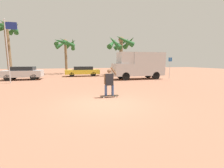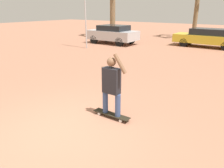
{
  "view_description": "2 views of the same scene",
  "coord_description": "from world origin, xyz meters",
  "px_view_note": "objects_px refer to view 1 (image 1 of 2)",
  "views": [
    {
      "loc": [
        -1.41,
        -6.77,
        1.99
      ],
      "look_at": [
        0.82,
        1.8,
        0.66
      ],
      "focal_mm": 24.0,
      "sensor_mm": 36.0,
      "label": 1
    },
    {
      "loc": [
        3.46,
        -2.93,
        2.68
      ],
      "look_at": [
        0.14,
        1.78,
        0.69
      ],
      "focal_mm": 35.0,
      "sensor_mm": 36.0,
      "label": 2
    }
  ],
  "objects_px": {
    "camper_van": "(139,65)",
    "palm_tree_center_background": "(65,45)",
    "parked_car_yellow": "(83,71)",
    "person_skateboarder": "(109,81)",
    "skateboard": "(109,96)",
    "street_sign": "(170,65)",
    "parked_car_silver": "(23,73)",
    "palm_tree_far_left": "(7,33)",
    "flagpole": "(8,46)",
    "palm_tree_near_van": "(121,44)"
  },
  "relations": [
    {
      "from": "palm_tree_center_background",
      "to": "palm_tree_far_left",
      "type": "relative_size",
      "value": 0.83
    },
    {
      "from": "person_skateboarder",
      "to": "camper_van",
      "type": "height_order",
      "value": "camper_van"
    },
    {
      "from": "person_skateboarder",
      "to": "parked_car_silver",
      "type": "xyz_separation_m",
      "value": [
        -7.26,
        10.44,
        -0.16
      ]
    },
    {
      "from": "palm_tree_near_van",
      "to": "street_sign",
      "type": "distance_m",
      "value": 7.65
    },
    {
      "from": "palm_tree_center_background",
      "to": "flagpole",
      "type": "xyz_separation_m",
      "value": [
        -4.49,
        -10.26,
        -1.36
      ]
    },
    {
      "from": "parked_car_yellow",
      "to": "palm_tree_near_van",
      "type": "bearing_deg",
      "value": -0.98
    },
    {
      "from": "skateboard",
      "to": "palm_tree_center_background",
      "type": "bearing_deg",
      "value": 99.42
    },
    {
      "from": "person_skateboarder",
      "to": "palm_tree_near_van",
      "type": "relative_size",
      "value": 0.28
    },
    {
      "from": "palm_tree_far_left",
      "to": "palm_tree_near_van",
      "type": "bearing_deg",
      "value": -4.38
    },
    {
      "from": "parked_car_yellow",
      "to": "flagpole",
      "type": "relative_size",
      "value": 0.81
    },
    {
      "from": "palm_tree_center_background",
      "to": "camper_van",
      "type": "bearing_deg",
      "value": -49.91
    },
    {
      "from": "flagpole",
      "to": "parked_car_silver",
      "type": "bearing_deg",
      "value": 86.18
    },
    {
      "from": "palm_tree_center_background",
      "to": "street_sign",
      "type": "distance_m",
      "value": 16.31
    },
    {
      "from": "parked_car_silver",
      "to": "palm_tree_center_background",
      "type": "xyz_separation_m",
      "value": [
        4.3,
        7.41,
        3.91
      ]
    },
    {
      "from": "skateboard",
      "to": "person_skateboarder",
      "type": "height_order",
      "value": "person_skateboarder"
    },
    {
      "from": "person_skateboarder",
      "to": "palm_tree_far_left",
      "type": "bearing_deg",
      "value": 124.82
    },
    {
      "from": "skateboard",
      "to": "flagpole",
      "type": "bearing_deg",
      "value": 134.47
    },
    {
      "from": "palm_tree_near_van",
      "to": "street_sign",
      "type": "height_order",
      "value": "palm_tree_near_van"
    },
    {
      "from": "parked_car_silver",
      "to": "palm_tree_far_left",
      "type": "bearing_deg",
      "value": 124.9
    },
    {
      "from": "street_sign",
      "to": "skateboard",
      "type": "bearing_deg",
      "value": -141.41
    },
    {
      "from": "skateboard",
      "to": "street_sign",
      "type": "distance_m",
      "value": 11.48
    },
    {
      "from": "street_sign",
      "to": "palm_tree_near_van",
      "type": "bearing_deg",
      "value": 125.15
    },
    {
      "from": "palm_tree_center_background",
      "to": "street_sign",
      "type": "xyz_separation_m",
      "value": [
        11.86,
        -10.75,
        -3.12
      ]
    },
    {
      "from": "palm_tree_center_background",
      "to": "street_sign",
      "type": "bearing_deg",
      "value": -42.17
    },
    {
      "from": "parked_car_yellow",
      "to": "street_sign",
      "type": "bearing_deg",
      "value": -31.74
    },
    {
      "from": "skateboard",
      "to": "street_sign",
      "type": "relative_size",
      "value": 0.42
    },
    {
      "from": "person_skateboarder",
      "to": "flagpole",
      "type": "bearing_deg",
      "value": 134.47
    },
    {
      "from": "palm_tree_far_left",
      "to": "camper_van",
      "type": "bearing_deg",
      "value": -22.02
    },
    {
      "from": "camper_van",
      "to": "parked_car_silver",
      "type": "bearing_deg",
      "value": 168.58
    },
    {
      "from": "skateboard",
      "to": "palm_tree_near_van",
      "type": "relative_size",
      "value": 0.18
    },
    {
      "from": "parked_car_silver",
      "to": "palm_tree_center_background",
      "type": "relative_size",
      "value": 0.68
    },
    {
      "from": "camper_van",
      "to": "palm_tree_far_left",
      "type": "xyz_separation_m",
      "value": [
        -15.18,
        6.14,
        3.87
      ]
    },
    {
      "from": "palm_tree_far_left",
      "to": "skateboard",
      "type": "bearing_deg",
      "value": -55.18
    },
    {
      "from": "person_skateboarder",
      "to": "parked_car_yellow",
      "type": "xyz_separation_m",
      "value": [
        -0.63,
        13.0,
        -0.23
      ]
    },
    {
      "from": "street_sign",
      "to": "palm_tree_center_background",
      "type": "bearing_deg",
      "value": 137.83
    },
    {
      "from": "palm_tree_far_left",
      "to": "person_skateboarder",
      "type": "bearing_deg",
      "value": -55.18
    },
    {
      "from": "palm_tree_center_background",
      "to": "palm_tree_far_left",
      "type": "xyz_separation_m",
      "value": [
        -6.79,
        -3.83,
        0.82
      ]
    },
    {
      "from": "skateboard",
      "to": "flagpole",
      "type": "xyz_separation_m",
      "value": [
        -7.45,
        7.59,
        3.25
      ]
    },
    {
      "from": "camper_van",
      "to": "parked_car_silver",
      "type": "xyz_separation_m",
      "value": [
        -12.69,
        2.56,
        -0.86
      ]
    },
    {
      "from": "parked_car_yellow",
      "to": "person_skateboarder",
      "type": "bearing_deg",
      "value": -87.23
    },
    {
      "from": "camper_van",
      "to": "palm_tree_center_background",
      "type": "bearing_deg",
      "value": 130.09
    },
    {
      "from": "person_skateboarder",
      "to": "palm_tree_center_background",
      "type": "bearing_deg",
      "value": 99.42
    },
    {
      "from": "parked_car_silver",
      "to": "street_sign",
      "type": "relative_size",
      "value": 1.62
    },
    {
      "from": "skateboard",
      "to": "camper_van",
      "type": "distance_m",
      "value": 9.7
    },
    {
      "from": "person_skateboarder",
      "to": "palm_tree_near_van",
      "type": "xyz_separation_m",
      "value": [
        4.82,
        12.9,
        3.48
      ]
    },
    {
      "from": "parked_car_yellow",
      "to": "palm_tree_far_left",
      "type": "relative_size",
      "value": 0.66
    },
    {
      "from": "person_skateboarder",
      "to": "camper_van",
      "type": "bearing_deg",
      "value": 55.43
    },
    {
      "from": "skateboard",
      "to": "parked_car_silver",
      "type": "height_order",
      "value": "parked_car_silver"
    },
    {
      "from": "palm_tree_near_van",
      "to": "palm_tree_far_left",
      "type": "bearing_deg",
      "value": 175.62
    },
    {
      "from": "camper_van",
      "to": "street_sign",
      "type": "height_order",
      "value": "camper_van"
    }
  ]
}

